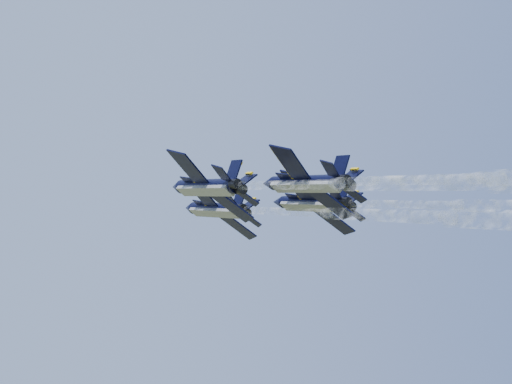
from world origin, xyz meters
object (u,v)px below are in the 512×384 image
object	(u,v)px
jet_lead	(215,210)
jet_right	(311,203)
jet_slot	(305,183)
jet_left	(205,187)

from	to	relation	value
jet_lead	jet_right	bearing A→B (deg)	-54.03
jet_lead	jet_slot	world-z (taller)	same
jet_lead	jet_slot	size ratio (longest dim) A/B	1.00
jet_lead	jet_right	size ratio (longest dim) A/B	1.00
jet_right	jet_slot	xyz separation A→B (m)	(-5.21, -11.50, 0.00)
jet_lead	jet_right	world-z (taller)	same
jet_left	jet_right	xyz separation A→B (m)	(17.01, 5.83, 0.00)
jet_lead	jet_right	xyz separation A→B (m)	(12.38, -8.50, 0.00)
jet_lead	jet_slot	bearing A→B (deg)	-89.84
jet_right	jet_lead	bearing A→B (deg)	125.97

